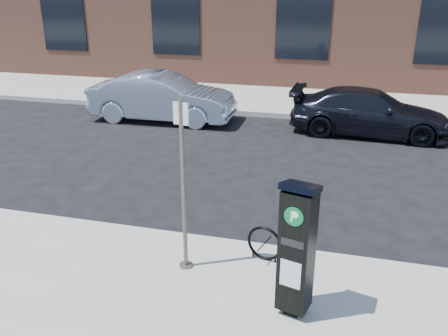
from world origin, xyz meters
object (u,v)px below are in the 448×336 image
(sign_pole, at_px, (183,189))
(parking_kiosk, at_px, (297,249))
(car_silver, at_px, (162,97))
(car_dark, at_px, (369,112))
(bike_rack, at_px, (265,244))

(sign_pole, bearing_deg, parking_kiosk, -12.06)
(parking_kiosk, bearing_deg, sign_pole, 173.93)
(parking_kiosk, height_order, car_silver, parking_kiosk)
(parking_kiosk, distance_m, sign_pole, 1.77)
(car_dark, bearing_deg, parking_kiosk, 175.46)
(sign_pole, height_order, bike_rack, sign_pole)
(car_silver, height_order, car_dark, car_silver)
(sign_pole, bearing_deg, car_dark, 80.41)
(parking_kiosk, relative_size, bike_rack, 3.23)
(parking_kiosk, xyz_separation_m, sign_pole, (-1.62, 0.63, 0.32))
(sign_pole, relative_size, car_dark, 0.57)
(parking_kiosk, relative_size, sign_pole, 0.72)
(bike_rack, height_order, car_dark, car_dark)
(car_silver, distance_m, car_dark, 6.08)
(parking_kiosk, height_order, car_dark, parking_kiosk)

